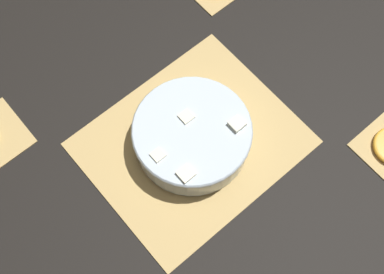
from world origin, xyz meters
name	(u,v)px	position (x,y,z in m)	size (l,w,h in m)	color
ground_plane	(192,143)	(0.00, 0.00, 0.00)	(6.00, 6.00, 0.00)	black
bamboo_mat_center	(192,143)	(0.00, 0.00, 0.00)	(0.44, 0.37, 0.01)	tan
fruit_salad_bowl	(192,135)	(0.00, 0.00, 0.05)	(0.25, 0.25, 0.08)	silver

